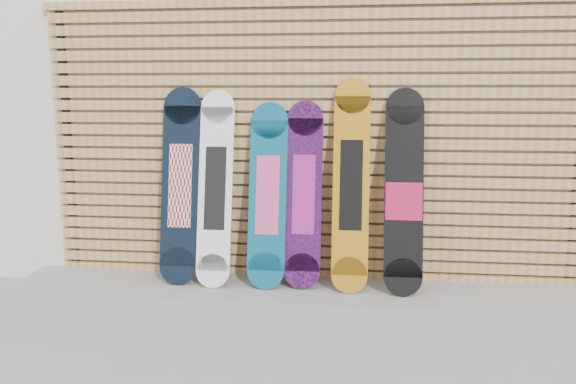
{
  "coord_description": "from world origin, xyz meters",
  "views": [
    {
      "loc": [
        0.16,
        -3.41,
        1.59
      ],
      "look_at": [
        -0.31,
        0.75,
        0.85
      ],
      "focal_mm": 35.0,
      "sensor_mm": 36.0,
      "label": 1
    }
  ],
  "objects_px": {
    "snowboard_2": "(268,195)",
    "snowboard_4": "(351,185)",
    "snowboard_1": "(215,188)",
    "snowboard_0": "(180,186)",
    "snowboard_5": "(404,193)",
    "snowboard_3": "(304,194)"
  },
  "relations": [
    {
      "from": "snowboard_2",
      "to": "snowboard_4",
      "type": "bearing_deg",
      "value": -0.64
    },
    {
      "from": "snowboard_1",
      "to": "snowboard_0",
      "type": "bearing_deg",
      "value": 176.39
    },
    {
      "from": "snowboard_0",
      "to": "snowboard_4",
      "type": "xyz_separation_m",
      "value": [
        1.32,
        -0.02,
        0.03
      ]
    },
    {
      "from": "snowboard_2",
      "to": "snowboard_5",
      "type": "distance_m",
      "value": 1.03
    },
    {
      "from": "snowboard_0",
      "to": "snowboard_1",
      "type": "xyz_separation_m",
      "value": [
        0.28,
        -0.02,
        -0.01
      ]
    },
    {
      "from": "snowboard_3",
      "to": "snowboard_4",
      "type": "relative_size",
      "value": 0.89
    },
    {
      "from": "snowboard_1",
      "to": "snowboard_4",
      "type": "relative_size",
      "value": 0.94
    },
    {
      "from": "snowboard_1",
      "to": "snowboard_2",
      "type": "bearing_deg",
      "value": 0.89
    },
    {
      "from": "snowboard_4",
      "to": "snowboard_5",
      "type": "distance_m",
      "value": 0.39
    },
    {
      "from": "snowboard_3",
      "to": "snowboard_1",
      "type": "bearing_deg",
      "value": -178.07
    },
    {
      "from": "snowboard_0",
      "to": "snowboard_2",
      "type": "distance_m",
      "value": 0.69
    },
    {
      "from": "snowboard_1",
      "to": "snowboard_4",
      "type": "bearing_deg",
      "value": -0.04
    },
    {
      "from": "snowboard_2",
      "to": "snowboard_5",
      "type": "relative_size",
      "value": 0.93
    },
    {
      "from": "snowboard_3",
      "to": "snowboard_4",
      "type": "distance_m",
      "value": 0.37
    },
    {
      "from": "snowboard_3",
      "to": "snowboard_5",
      "type": "relative_size",
      "value": 0.94
    },
    {
      "from": "snowboard_3",
      "to": "snowboard_4",
      "type": "bearing_deg",
      "value": -3.8
    },
    {
      "from": "snowboard_0",
      "to": "snowboard_3",
      "type": "relative_size",
      "value": 1.07
    },
    {
      "from": "snowboard_0",
      "to": "snowboard_2",
      "type": "relative_size",
      "value": 1.08
    },
    {
      "from": "snowboard_2",
      "to": "snowboard_0",
      "type": "bearing_deg",
      "value": 179.04
    },
    {
      "from": "snowboard_4",
      "to": "snowboard_2",
      "type": "bearing_deg",
      "value": 179.36
    },
    {
      "from": "snowboard_0",
      "to": "snowboard_4",
      "type": "distance_m",
      "value": 1.32
    },
    {
      "from": "snowboard_3",
      "to": "snowboard_4",
      "type": "xyz_separation_m",
      "value": [
        0.36,
        -0.02,
        0.08
      ]
    }
  ]
}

